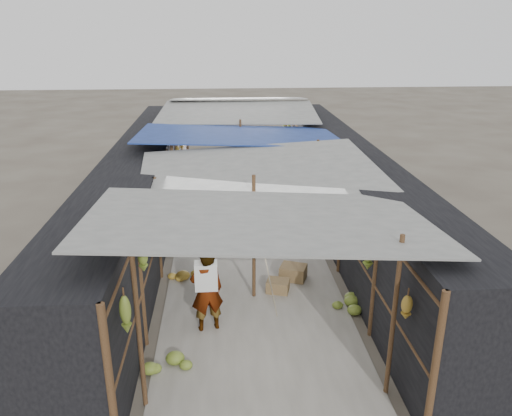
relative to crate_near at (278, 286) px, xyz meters
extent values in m
plane|color=#6B6356|center=(-0.51, -3.15, -0.14)|extent=(80.00, 80.00, 0.00)
cube|color=#9E998E|center=(-0.51, 3.35, -0.13)|extent=(3.60, 16.00, 0.02)
cube|color=black|center=(-3.21, 3.35, 1.01)|extent=(1.40, 15.00, 2.30)
cube|color=black|center=(2.19, 3.35, 1.01)|extent=(1.40, 15.00, 2.30)
cube|color=olive|center=(0.00, 0.00, 0.00)|extent=(0.54, 0.47, 0.27)
cube|color=olive|center=(0.40, 0.53, 0.03)|extent=(0.67, 0.60, 0.33)
cube|color=olive|center=(-1.17, 4.83, 0.00)|extent=(0.46, 0.39, 0.27)
cylinder|color=black|center=(0.68, 2.77, -0.05)|extent=(0.56, 0.56, 0.17)
imported|color=white|center=(-1.43, -1.26, 0.67)|extent=(0.66, 0.52, 1.61)
imported|color=navy|center=(-0.90, 5.34, 0.64)|extent=(0.96, 0.92, 1.56)
imported|color=#544E49|center=(0.20, 7.98, 0.33)|extent=(0.58, 0.69, 0.93)
cylinder|color=brown|center=(-2.31, -3.15, 1.16)|extent=(0.07, 0.07, 2.60)
cylinder|color=brown|center=(1.29, -3.15, 1.16)|extent=(0.07, 0.07, 2.60)
cylinder|color=brown|center=(-0.51, -0.15, 1.16)|extent=(0.07, 0.07, 2.60)
cylinder|color=brown|center=(-2.31, 2.85, 1.16)|extent=(0.07, 0.07, 2.60)
cylinder|color=brown|center=(1.29, 2.85, 1.16)|extent=(0.07, 0.07, 2.60)
cylinder|color=brown|center=(-0.51, 5.85, 1.16)|extent=(0.07, 0.07, 2.60)
cylinder|color=brown|center=(-2.31, 8.85, 1.16)|extent=(0.07, 0.07, 2.60)
cylinder|color=brown|center=(1.29, 8.85, 1.16)|extent=(0.07, 0.07, 2.60)
cube|color=gray|center=(-0.51, -2.15, 2.36)|extent=(5.21, 3.19, 0.52)
cube|color=gray|center=(-0.31, 1.05, 2.21)|extent=(5.23, 3.73, 0.50)
cube|color=navy|center=(-0.61, 4.35, 2.31)|extent=(5.40, 3.60, 0.41)
cube|color=gray|center=(-0.51, 7.65, 2.41)|extent=(5.37, 3.66, 0.27)
cube|color=gray|center=(-0.41, 10.05, 2.51)|extent=(5.00, 1.99, 0.24)
cylinder|color=brown|center=(-2.51, 3.35, 1.91)|extent=(0.06, 15.00, 0.06)
cylinder|color=brown|center=(1.49, 3.35, 1.91)|extent=(0.06, 15.00, 0.06)
cylinder|color=gray|center=(-0.51, 3.35, 1.91)|extent=(0.02, 15.00, 0.02)
cube|color=navy|center=(-1.12, 7.51, 1.61)|extent=(0.65, 0.03, 0.60)
cube|color=#257144|center=(-1.19, -0.86, 1.56)|extent=(0.60, 0.03, 0.70)
cube|color=#182B9C|center=(-0.50, 3.92, 1.61)|extent=(0.70, 0.03, 0.60)
cube|color=#A51927|center=(0.55, 2.44, 1.61)|extent=(0.50, 0.03, 0.60)
cube|color=#1953A7|center=(-0.28, 1.61, 1.59)|extent=(0.55, 0.03, 0.65)
ellipsoid|color=olive|center=(-2.39, -3.49, 1.61)|extent=(0.15, 0.13, 0.57)
ellipsoid|color=olive|center=(-2.39, -1.90, 1.63)|extent=(0.17, 0.14, 0.46)
ellipsoid|color=olive|center=(-2.39, -0.48, 1.48)|extent=(0.17, 0.15, 0.37)
ellipsoid|color=olive|center=(-2.39, 0.71, 1.44)|extent=(0.14, 0.12, 0.58)
ellipsoid|color=olive|center=(-2.39, 3.00, 1.46)|extent=(0.15, 0.12, 0.50)
ellipsoid|color=olive|center=(-2.39, 3.72, 1.35)|extent=(0.17, 0.14, 0.58)
ellipsoid|color=#AA842B|center=(-2.39, 5.30, 1.60)|extent=(0.14, 0.12, 0.40)
ellipsoid|color=#AA842B|center=(-2.39, 6.98, 1.49)|extent=(0.16, 0.14, 0.38)
ellipsoid|color=#AA842B|center=(-2.39, 8.57, 1.47)|extent=(0.19, 0.16, 0.42)
ellipsoid|color=olive|center=(-2.39, 10.38, 1.35)|extent=(0.18, 0.15, 0.55)
ellipsoid|color=#AA842B|center=(1.37, -3.36, 1.47)|extent=(0.16, 0.13, 0.37)
ellipsoid|color=olive|center=(1.37, -1.54, 1.39)|extent=(0.20, 0.17, 0.55)
ellipsoid|color=olive|center=(1.37, -0.79, 1.56)|extent=(0.18, 0.15, 0.41)
ellipsoid|color=#AA842B|center=(1.37, 1.44, 1.52)|extent=(0.18, 0.15, 0.50)
ellipsoid|color=olive|center=(1.37, 2.77, 1.42)|extent=(0.16, 0.13, 0.40)
ellipsoid|color=#AA842B|center=(1.37, 4.19, 1.51)|extent=(0.15, 0.12, 0.37)
ellipsoid|color=olive|center=(1.37, 5.73, 1.43)|extent=(0.18, 0.15, 0.41)
ellipsoid|color=olive|center=(1.37, 7.10, 1.62)|extent=(0.16, 0.14, 0.39)
ellipsoid|color=olive|center=(1.37, 8.73, 1.60)|extent=(0.16, 0.14, 0.39)
ellipsoid|color=olive|center=(1.37, 9.78, 1.54)|extent=(0.18, 0.15, 0.52)
ellipsoid|color=olive|center=(-1.65, 5.87, 0.00)|extent=(0.56, 0.48, 0.28)
ellipsoid|color=olive|center=(1.00, 2.59, -0.01)|extent=(0.50, 0.43, 0.25)
ellipsoid|color=#AA842B|center=(-2.02, 0.84, 0.01)|extent=(0.57, 0.49, 0.29)
ellipsoid|color=olive|center=(1.19, -0.75, 0.03)|extent=(0.65, 0.56, 0.33)
ellipsoid|color=#AA842B|center=(0.73, 7.82, 0.04)|extent=(0.69, 0.59, 0.35)
ellipsoid|color=olive|center=(-2.02, -2.51, 0.03)|extent=(0.65, 0.55, 0.32)
ellipsoid|color=olive|center=(1.07, 5.20, 0.03)|extent=(0.67, 0.57, 0.34)
camera|label=1|loc=(-1.12, -9.14, 5.08)|focal=35.00mm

